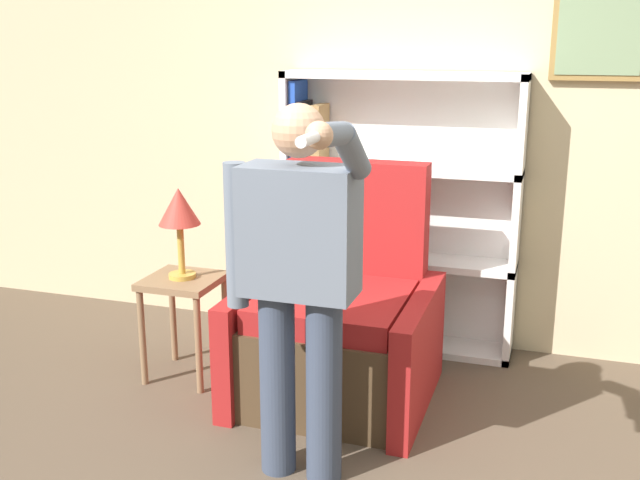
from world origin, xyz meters
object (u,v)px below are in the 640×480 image
object	(u,v)px
bookcase	(377,216)
side_table	(183,298)
armchair	(340,326)
table_lamp	(179,211)
person_standing	(298,273)

from	to	relation	value
bookcase	side_table	distance (m)	1.23
bookcase	armchair	world-z (taller)	bookcase
bookcase	table_lamp	bearing A→B (deg)	-136.96
bookcase	table_lamp	distance (m)	1.19
armchair	person_standing	world-z (taller)	person_standing
side_table	bookcase	bearing A→B (deg)	43.04
armchair	side_table	xyz separation A→B (m)	(-0.86, -0.07, 0.09)
bookcase	armchair	xyz separation A→B (m)	(-0.01, -0.73, -0.42)
armchair	person_standing	xyz separation A→B (m)	(0.06, -0.80, 0.54)
bookcase	table_lamp	xyz separation A→B (m)	(-0.87, -0.81, 0.14)
armchair	side_table	size ratio (longest dim) A/B	2.08
bookcase	person_standing	bearing A→B (deg)	-87.88
person_standing	table_lamp	xyz separation A→B (m)	(-0.92, 0.73, 0.03)
bookcase	table_lamp	world-z (taller)	bookcase
bookcase	person_standing	size ratio (longest dim) A/B	1.04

